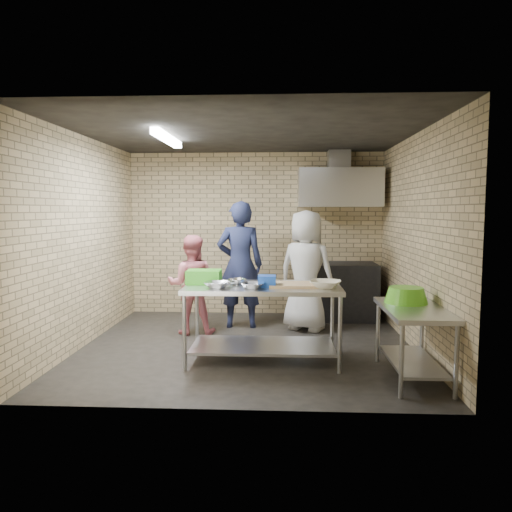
{
  "coord_description": "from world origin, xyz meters",
  "views": [
    {
      "loc": [
        0.43,
        -6.07,
        1.75
      ],
      "look_at": [
        0.1,
        0.2,
        1.15
      ],
      "focal_mm": 33.85,
      "sensor_mm": 36.0,
      "label": 1
    }
  ],
  "objects": [
    {
      "name": "range_hood",
      "position": [
        1.35,
        1.7,
        2.1
      ],
      "size": [
        1.3,
        0.6,
        0.6
      ],
      "primitive_type": "cube",
      "color": "silver",
      "rests_on": "back_wall"
    },
    {
      "name": "ceramic_bowl",
      "position": [
        0.92,
        -0.75,
        0.93
      ],
      "size": [
        0.42,
        0.42,
        0.08
      ],
      "primitive_type": "imported",
      "rotation": [
        0.0,
        0.0,
        -0.25
      ],
      "color": "beige",
      "rests_on": "prep_table"
    },
    {
      "name": "prep_table",
      "position": [
        0.22,
        -0.6,
        0.44
      ],
      "size": [
        1.78,
        0.89,
        0.89
      ],
      "primitive_type": "cube",
      "color": "#BABDC1",
      "rests_on": "floor"
    },
    {
      "name": "bottle_green",
      "position": [
        1.8,
        1.89,
        2.02
      ],
      "size": [
        0.06,
        0.06,
        0.15
      ],
      "primitive_type": "cylinder",
      "color": "green",
      "rests_on": "wall_shelf"
    },
    {
      "name": "fluorescent_fixture",
      "position": [
        -1.0,
        0.0,
        2.64
      ],
      "size": [
        0.1,
        1.25,
        0.08
      ],
      "primitive_type": "cube",
      "color": "white",
      "rests_on": "ceiling"
    },
    {
      "name": "side_counter",
      "position": [
        1.8,
        -1.1,
        0.38
      ],
      "size": [
        0.6,
        1.2,
        0.75
      ],
      "primitive_type": "cube",
      "color": "silver",
      "rests_on": "floor"
    },
    {
      "name": "green_basin",
      "position": [
        1.78,
        -0.85,
        0.83
      ],
      "size": [
        0.46,
        0.46,
        0.17
      ],
      "primitive_type": null,
      "color": "#59C626",
      "rests_on": "side_counter"
    },
    {
      "name": "back_wall",
      "position": [
        0.0,
        2.0,
        1.35
      ],
      "size": [
        4.2,
        0.06,
        2.7
      ],
      "primitive_type": "cube",
      "color": "tan",
      "rests_on": "ground"
    },
    {
      "name": "mixing_bowl_c",
      "position": [
        0.12,
        -0.82,
        0.92
      ],
      "size": [
        0.31,
        0.31,
        0.06
      ],
      "primitive_type": "imported",
      "rotation": [
        0.0,
        0.0,
        -0.25
      ],
      "color": "#A9ABB0",
      "rests_on": "prep_table"
    },
    {
      "name": "mixing_bowl_a",
      "position": [
        -0.28,
        -0.8,
        0.92
      ],
      "size": [
        0.34,
        0.34,
        0.07
      ],
      "primitive_type": "imported",
      "rotation": [
        0.0,
        0.0,
        -0.25
      ],
      "color": "silver",
      "rests_on": "prep_table"
    },
    {
      "name": "right_wall",
      "position": [
        2.1,
        0.0,
        1.35
      ],
      "size": [
        0.06,
        4.0,
        2.7
      ],
      "primitive_type": "cube",
      "color": "tan",
      "rests_on": "ground"
    },
    {
      "name": "floor",
      "position": [
        0.0,
        0.0,
        0.0
      ],
      "size": [
        4.2,
        4.2,
        0.0
      ],
      "primitive_type": "plane",
      "color": "black",
      "rests_on": "ground"
    },
    {
      "name": "left_wall",
      "position": [
        -2.1,
        0.0,
        1.35
      ],
      "size": [
        0.06,
        4.0,
        2.7
      ],
      "primitive_type": "cube",
      "color": "tan",
      "rests_on": "ground"
    },
    {
      "name": "bottle_red",
      "position": [
        1.4,
        1.89,
        2.03
      ],
      "size": [
        0.07,
        0.07,
        0.18
      ],
      "primitive_type": "cylinder",
      "color": "#B22619",
      "rests_on": "wall_shelf"
    },
    {
      "name": "hood_duct",
      "position": [
        1.35,
        1.85,
        2.55
      ],
      "size": [
        0.35,
        0.3,
        0.3
      ],
      "primitive_type": "cube",
      "color": "#A5A8AD",
      "rests_on": "back_wall"
    },
    {
      "name": "blue_tub",
      "position": [
        0.27,
        -0.7,
        0.95
      ],
      "size": [
        0.2,
        0.2,
        0.13
      ],
      "primitive_type": "cube",
      "color": "blue",
      "rests_on": "prep_table"
    },
    {
      "name": "front_wall",
      "position": [
        0.0,
        -2.0,
        1.35
      ],
      "size": [
        4.2,
        0.06,
        2.7
      ],
      "primitive_type": "cube",
      "color": "tan",
      "rests_on": "ground"
    },
    {
      "name": "woman_pink",
      "position": [
        -0.84,
        0.6,
        0.7
      ],
      "size": [
        0.72,
        0.58,
        1.4
      ],
      "primitive_type": "imported",
      "rotation": [
        0.0,
        0.0,
        3.22
      ],
      "color": "#D9727C",
      "rests_on": "floor"
    },
    {
      "name": "ceiling",
      "position": [
        0.0,
        0.0,
        2.7
      ],
      "size": [
        4.2,
        4.2,
        0.0
      ],
      "primitive_type": "plane",
      "rotation": [
        3.14,
        0.0,
        0.0
      ],
      "color": "black",
      "rests_on": "ground"
    },
    {
      "name": "mixing_bowl_b",
      "position": [
        -0.08,
        -0.55,
        0.92
      ],
      "size": [
        0.26,
        0.26,
        0.07
      ],
      "primitive_type": "imported",
      "rotation": [
        0.0,
        0.0,
        -0.25
      ],
      "color": "silver",
      "rests_on": "prep_table"
    },
    {
      "name": "green_crate",
      "position": [
        -0.48,
        -0.48,
        0.97
      ],
      "size": [
        0.39,
        0.3,
        0.16
      ],
      "primitive_type": "cube",
      "color": "green",
      "rests_on": "prep_table"
    },
    {
      "name": "woman_white",
      "position": [
        0.79,
        0.9,
        0.87
      ],
      "size": [
        1.01,
        0.89,
        1.75
      ],
      "primitive_type": "imported",
      "rotation": [
        0.0,
        0.0,
        2.66
      ],
      "color": "silver",
      "rests_on": "floor"
    },
    {
      "name": "stove",
      "position": [
        1.35,
        1.65,
        0.45
      ],
      "size": [
        1.2,
        0.7,
        0.9
      ],
      "primitive_type": "cube",
      "color": "black",
      "rests_on": "floor"
    },
    {
      "name": "wall_shelf",
      "position": [
        1.65,
        1.89,
        1.92
      ],
      "size": [
        0.8,
        0.2,
        0.04
      ],
      "primitive_type": "cube",
      "color": "#3F2B19",
      "rests_on": "back_wall"
    },
    {
      "name": "man_navy",
      "position": [
        -0.18,
        1.03,
        0.94
      ],
      "size": [
        0.72,
        0.5,
        1.88
      ],
      "primitive_type": "imported",
      "rotation": [
        0.0,
        0.0,
        3.21
      ],
      "color": "#151835",
      "rests_on": "floor"
    },
    {
      "name": "cutting_board",
      "position": [
        0.57,
        -0.62,
        0.9
      ],
      "size": [
        0.54,
        0.41,
        0.03
      ],
      "primitive_type": "cube",
      "color": "tan",
      "rests_on": "prep_table"
    }
  ]
}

